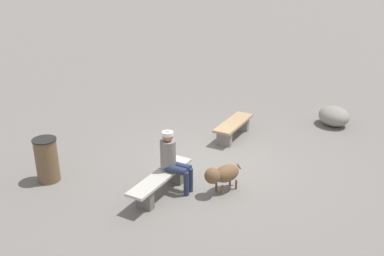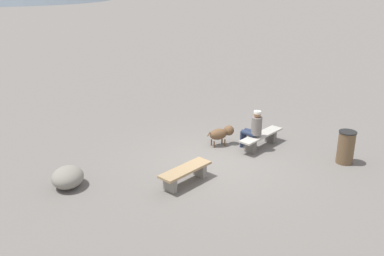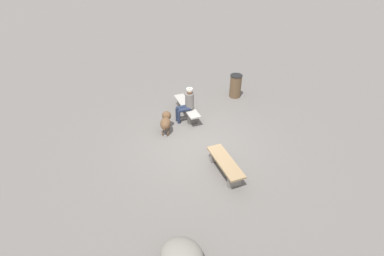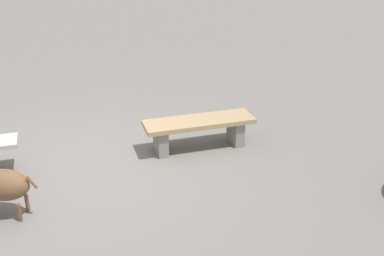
# 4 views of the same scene
# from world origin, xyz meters

# --- Properties ---
(ground) EXTENTS (210.00, 210.00, 0.06)m
(ground) POSITION_xyz_m (0.00, 0.00, -0.03)
(ground) COLOR slate
(bench_left) EXTENTS (1.57, 0.53, 0.43)m
(bench_left) POSITION_xyz_m (-1.59, -0.31, 0.30)
(bench_left) COLOR gray
(bench_left) RESTS_ON ground
(bench_right) EXTENTS (1.85, 0.47, 0.44)m
(bench_right) POSITION_xyz_m (1.74, -0.24, 0.30)
(bench_right) COLOR #605B56
(bench_right) RESTS_ON ground
(seated_person) EXTENTS (0.36, 0.68, 1.27)m
(seated_person) POSITION_xyz_m (1.44, -0.15, 0.72)
(seated_person) COLOR slate
(seated_person) RESTS_ON ground
(dog) EXTENTS (0.88, 0.56, 0.61)m
(dog) POSITION_xyz_m (1.01, 0.75, 0.40)
(dog) COLOR brown
(dog) RESTS_ON ground
(trash_bin) EXTENTS (0.50, 0.50, 0.96)m
(trash_bin) POSITION_xyz_m (2.53, -2.60, 0.48)
(trash_bin) COLOR brown
(trash_bin) RESTS_ON ground
(boulder) EXTENTS (1.21, 1.22, 0.53)m
(boulder) POSITION_xyz_m (-3.83, 1.68, 0.26)
(boulder) COLOR gray
(boulder) RESTS_ON ground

